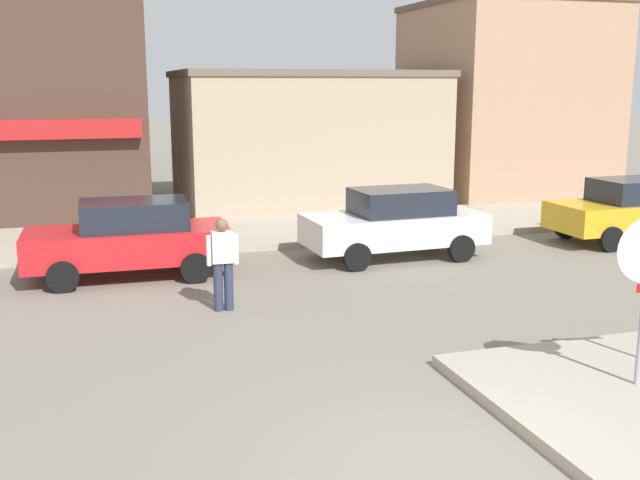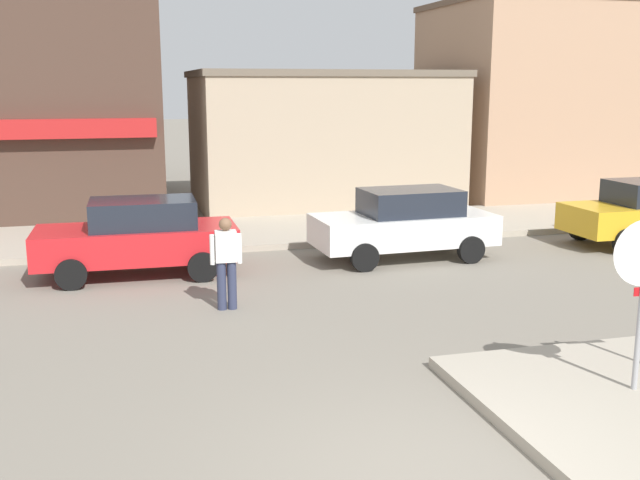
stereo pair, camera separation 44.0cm
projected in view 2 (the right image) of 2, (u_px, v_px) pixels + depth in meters
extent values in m
plane|color=gray|center=(426.00, 477.00, 7.45)|extent=(160.00, 160.00, 0.00)
cube|color=#A89E8C|center=(234.00, 233.00, 19.30)|extent=(80.00, 4.00, 0.15)
cube|color=red|center=(137.00, 243.00, 15.20)|extent=(4.03, 1.78, 0.66)
cube|color=#1E232D|center=(143.00, 213.00, 15.11)|extent=(2.11, 1.43, 0.56)
cylinder|color=black|center=(71.00, 274.00, 14.17)|extent=(0.60, 0.19, 0.60)
cylinder|color=black|center=(77.00, 255.00, 15.79)|extent=(0.60, 0.19, 0.60)
cylinder|color=black|center=(203.00, 267.00, 14.76)|extent=(0.60, 0.19, 0.60)
cylinder|color=black|center=(195.00, 249.00, 16.37)|extent=(0.60, 0.19, 0.60)
cube|color=white|center=(403.00, 229.00, 16.65)|extent=(4.07, 1.86, 0.66)
cube|color=#1E232D|center=(410.00, 202.00, 16.57)|extent=(2.14, 1.48, 0.56)
cylinder|color=black|center=(365.00, 257.00, 15.57)|extent=(0.61, 0.20, 0.60)
cylinder|color=black|center=(338.00, 241.00, 17.16)|extent=(0.61, 0.20, 0.60)
cylinder|color=black|center=(471.00, 250.00, 16.30)|extent=(0.61, 0.20, 0.60)
cylinder|color=black|center=(436.00, 235.00, 17.89)|extent=(0.61, 0.20, 0.60)
cylinder|color=black|center=(625.00, 242.00, 17.13)|extent=(0.60, 0.19, 0.60)
cylinder|color=black|center=(581.00, 228.00, 18.73)|extent=(0.60, 0.19, 0.60)
cylinder|color=#2D334C|center=(222.00, 286.00, 12.90)|extent=(0.16, 0.16, 0.85)
cylinder|color=#2D334C|center=(232.00, 285.00, 12.94)|extent=(0.16, 0.16, 0.85)
cube|color=white|center=(226.00, 246.00, 12.78)|extent=(0.37, 0.24, 0.54)
sphere|color=brown|center=(225.00, 224.00, 12.70)|extent=(0.22, 0.22, 0.22)
cylinder|color=white|center=(212.00, 250.00, 12.74)|extent=(0.09, 0.09, 0.52)
cylinder|color=white|center=(239.00, 248.00, 12.84)|extent=(0.09, 0.09, 0.52)
cube|color=#473328|center=(19.00, 98.00, 23.57)|extent=(8.35, 9.57, 6.84)
cube|color=tan|center=(321.00, 141.00, 24.16)|extent=(7.94, 5.48, 4.05)
cube|color=#685B4C|center=(321.00, 74.00, 23.73)|extent=(8.09, 5.59, 0.20)
cube|color=tan|center=(523.00, 103.00, 26.02)|extent=(5.77, 6.04, 6.40)
cube|color=brown|center=(529.00, 4.00, 25.35)|extent=(5.89, 6.16, 0.20)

